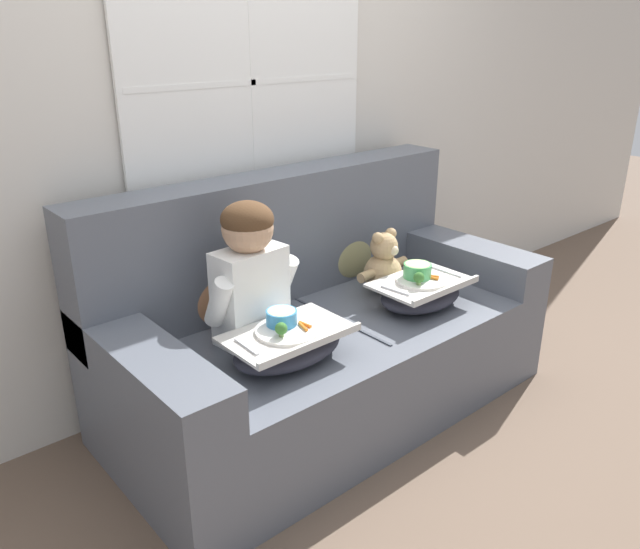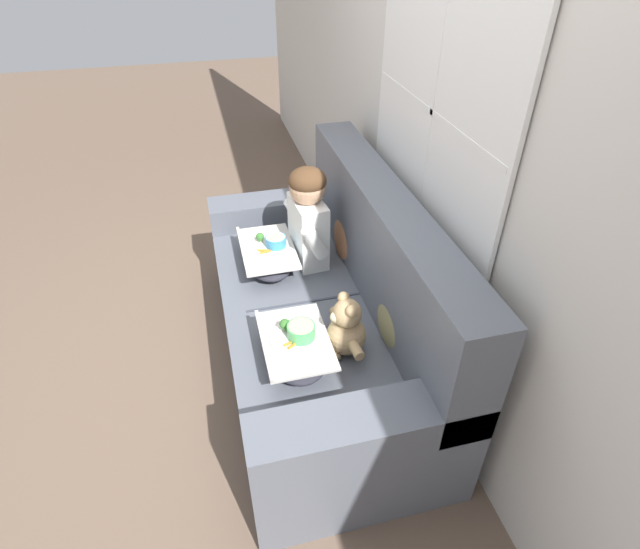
# 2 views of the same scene
# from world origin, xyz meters

# --- Properties ---
(ground_plane) EXTENTS (14.00, 14.00, 0.00)m
(ground_plane) POSITION_xyz_m (0.00, 0.00, 0.00)
(ground_plane) COLOR brown
(wall_back_with_window) EXTENTS (8.00, 0.08, 2.60)m
(wall_back_with_window) POSITION_xyz_m (0.00, 0.57, 1.30)
(wall_back_with_window) COLOR beige
(wall_back_with_window) RESTS_ON ground_plane
(couch) EXTENTS (1.93, 0.93, 1.02)m
(couch) POSITION_xyz_m (0.00, 0.08, 0.35)
(couch) COLOR #565B66
(couch) RESTS_ON ground_plane
(throw_pillow_behind_child) EXTENTS (0.35, 0.17, 0.36)m
(throw_pillow_behind_child) POSITION_xyz_m (-0.37, 0.28, 0.61)
(throw_pillow_behind_child) COLOR #B2754C
(throw_pillow_behind_child) RESTS_ON couch
(throw_pillow_behind_teddy) EXTENTS (0.32, 0.15, 0.33)m
(throw_pillow_behind_teddy) POSITION_xyz_m (0.37, 0.28, 0.61)
(throw_pillow_behind_teddy) COLOR #898456
(throw_pillow_behind_teddy) RESTS_ON couch
(child_figure) EXTENTS (0.41, 0.21, 0.57)m
(child_figure) POSITION_xyz_m (-0.37, 0.05, 0.76)
(child_figure) COLOR white
(child_figure) RESTS_ON couch
(teddy_bear) EXTENTS (0.32, 0.23, 0.30)m
(teddy_bear) POSITION_xyz_m (0.37, 0.05, 0.58)
(teddy_bear) COLOR tan
(teddy_bear) RESTS_ON couch
(lap_tray_child) EXTENTS (0.47, 0.29, 0.19)m
(lap_tray_child) POSITION_xyz_m (-0.37, -0.18, 0.52)
(lap_tray_child) COLOR #2D2D38
(lap_tray_child) RESTS_ON child_figure
(lap_tray_teddy) EXTENTS (0.43, 0.29, 0.19)m
(lap_tray_teddy) POSITION_xyz_m (0.37, -0.18, 0.52)
(lap_tray_teddy) COLOR #2D2D38
(lap_tray_teddy) RESTS_ON teddy_bear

